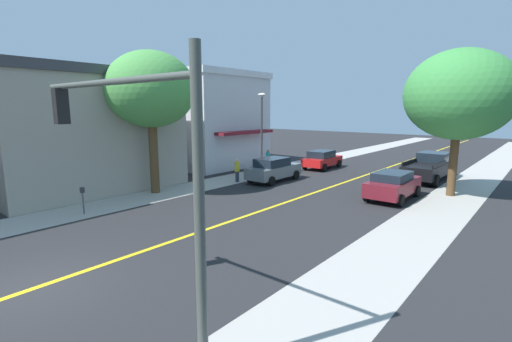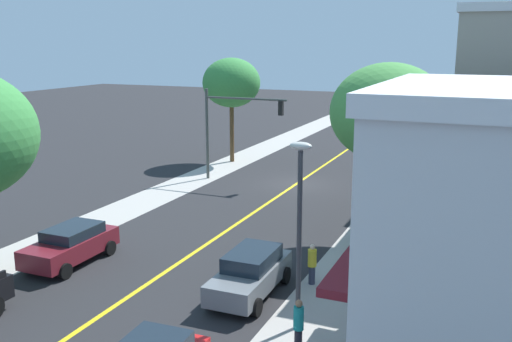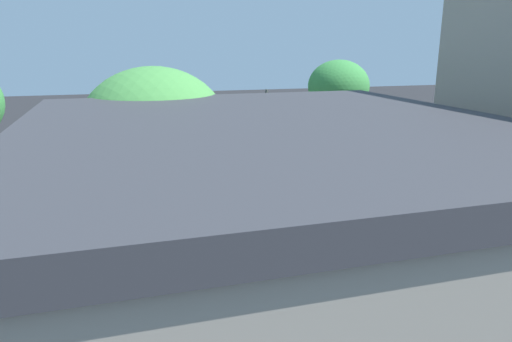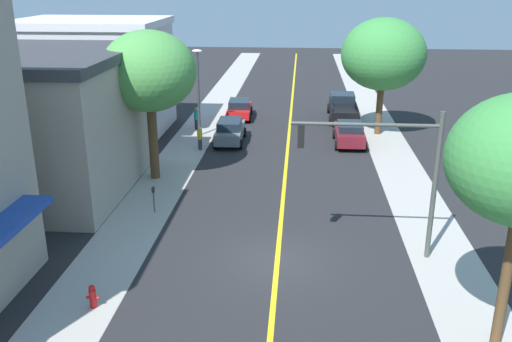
% 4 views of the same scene
% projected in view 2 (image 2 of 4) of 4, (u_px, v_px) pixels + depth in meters
% --- Properties ---
extents(ground_plane, '(140.00, 140.00, 0.00)m').
position_uv_depth(ground_plane, '(296.00, 184.00, 37.01)').
color(ground_plane, '#262628').
extents(sidewalk_left, '(2.82, 126.00, 0.01)m').
position_uv_depth(sidewalk_left, '(402.00, 195.00, 34.41)').
color(sidewalk_left, '#ADA8A0').
rests_on(sidewalk_left, ground).
extents(sidewalk_right, '(2.82, 126.00, 0.01)m').
position_uv_depth(sidewalk_right, '(205.00, 175.00, 39.60)').
color(sidewalk_right, '#ADA8A0').
rests_on(sidewalk_right, ground).
extents(road_centerline_stripe, '(0.20, 126.00, 0.00)m').
position_uv_depth(road_centerline_stripe, '(296.00, 184.00, 37.01)').
color(road_centerline_stripe, yellow).
rests_on(road_centerline_stripe, ground).
extents(street_tree_left_near, '(4.34, 4.34, 7.87)m').
position_uv_depth(street_tree_left_near, '(231.00, 83.00, 42.69)').
color(street_tree_left_near, brown).
rests_on(street_tree_left_near, ground).
extents(street_tree_left_far, '(5.07, 5.07, 8.16)m').
position_uv_depth(street_tree_left_far, '(388.00, 113.00, 24.69)').
color(street_tree_left_far, brown).
rests_on(street_tree_left_far, ground).
extents(fire_hydrant, '(0.44, 0.24, 0.85)m').
position_uv_depth(fire_hydrant, '(403.00, 174.00, 37.95)').
color(fire_hydrant, red).
rests_on(fire_hydrant, ground).
extents(parking_meter, '(0.12, 0.18, 1.29)m').
position_uv_depth(parking_meter, '(378.00, 197.00, 30.61)').
color(parking_meter, '#4C4C51').
rests_on(parking_meter, ground).
extents(traffic_light_mast, '(5.72, 0.32, 6.03)m').
position_uv_depth(traffic_light_mast, '(232.00, 120.00, 37.01)').
color(traffic_light_mast, '#474C47').
rests_on(traffic_light_mast, ground).
extents(street_lamp, '(0.70, 0.36, 6.07)m').
position_uv_depth(street_lamp, '(300.00, 215.00, 17.56)').
color(street_lamp, '#38383D').
rests_on(street_lamp, ground).
extents(grey_sedan_left_curb, '(1.98, 4.44, 1.62)m').
position_uv_depth(grey_sedan_left_curb, '(251.00, 273.00, 20.63)').
color(grey_sedan_left_curb, slate).
rests_on(grey_sedan_left_curb, ground).
extents(maroon_sedan_right_curb, '(2.03, 4.22, 1.53)m').
position_uv_depth(maroon_sedan_right_curb, '(71.00, 244.00, 23.60)').
color(maroon_sedan_right_curb, maroon).
rests_on(maroon_sedan_right_curb, ground).
extents(pedestrian_teal_shirt, '(0.31, 0.31, 1.70)m').
position_uv_depth(pedestrian_teal_shirt, '(298.00, 325.00, 16.66)').
color(pedestrian_teal_shirt, black).
rests_on(pedestrian_teal_shirt, ground).
extents(pedestrian_yellow_shirt, '(0.34, 0.34, 1.58)m').
position_uv_depth(pedestrian_yellow_shirt, '(312.00, 263.00, 21.53)').
color(pedestrian_yellow_shirt, '#33384C').
rests_on(pedestrian_yellow_shirt, ground).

